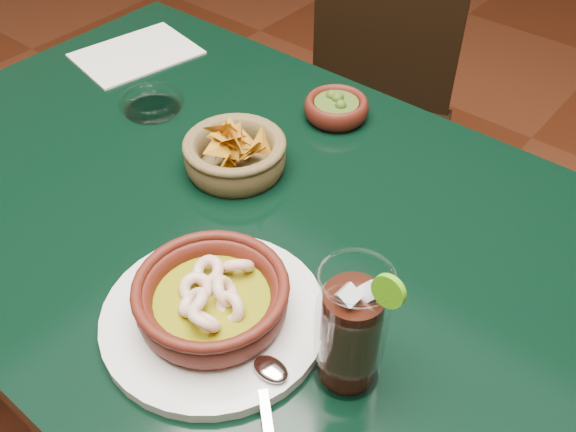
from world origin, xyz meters
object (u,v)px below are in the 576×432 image
Objects in this scene: shrimp_plate at (213,304)px; cola_drink at (351,329)px; dining_chair at (369,113)px; dining_table at (229,245)px; chip_basket at (235,154)px.

shrimp_plate is 0.18m from cola_drink.
shrimp_plate is (0.34, -0.88, 0.32)m from dining_chair.
cola_drink reaches higher than dining_table.
shrimp_plate is at bearing -165.57° from cola_drink.
dining_chair reaches higher than shrimp_plate.
dining_table is at bearing -75.11° from dining_chair.
chip_basket is at bearing -76.68° from dining_chair.
chip_basket is 0.41m from cola_drink.
dining_chair is at bearing 104.89° from dining_table.
dining_table is 0.39m from cola_drink.
chip_basket is (-0.04, 0.06, 0.13)m from dining_table.
chip_basket is (-0.19, 0.24, -0.00)m from shrimp_plate.
dining_chair is 0.99m from shrimp_plate.
chip_basket is at bearing 151.26° from cola_drink.
shrimp_plate is at bearing -51.95° from chip_basket.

